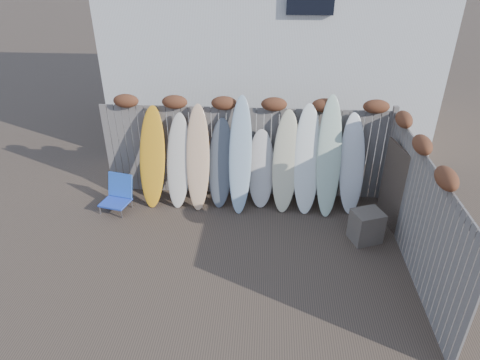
# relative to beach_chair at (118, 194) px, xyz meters

# --- Properties ---
(ground) EXTENTS (80.00, 80.00, 0.00)m
(ground) POSITION_rel_beach_chair_xyz_m (2.58, -1.61, -0.34)
(ground) COLOR #493A2D
(back_fence) EXTENTS (6.05, 0.28, 2.24)m
(back_fence) POSITION_rel_beach_chair_xyz_m (2.64, 0.78, 0.85)
(back_fence) COLOR slate
(back_fence) RESTS_ON ground
(right_fence) EXTENTS (0.28, 4.40, 2.24)m
(right_fence) POSITION_rel_beach_chair_xyz_m (5.57, -1.36, 0.81)
(right_fence) COLOR slate
(right_fence) RESTS_ON ground
(house) EXTENTS (8.50, 5.50, 6.33)m
(house) POSITION_rel_beach_chair_xyz_m (3.08, 4.89, 2.86)
(house) COLOR silver
(house) RESTS_ON ground
(beach_chair) EXTENTS (0.66, 0.69, 0.73)m
(beach_chair) POSITION_rel_beach_chair_xyz_m (0.00, 0.00, 0.00)
(beach_chair) COLOR blue
(beach_chair) RESTS_ON ground
(wooden_crate) EXTENTS (0.65, 0.60, 0.62)m
(wooden_crate) POSITION_rel_beach_chair_xyz_m (4.96, -0.77, -0.03)
(wooden_crate) COLOR #69584F
(wooden_crate) RESTS_ON ground
(lattice_panel) EXTENTS (0.25, 1.10, 1.66)m
(lattice_panel) POSITION_rel_beach_chair_xyz_m (5.52, -0.26, 0.49)
(lattice_panel) COLOR #493D2C
(lattice_panel) RESTS_ON ground
(surfboard_0) EXTENTS (0.60, 0.77, 2.06)m
(surfboard_0) POSITION_rel_beach_chair_xyz_m (0.71, 0.35, 0.69)
(surfboard_0) COLOR #FEA41A
(surfboard_0) RESTS_ON ground
(surfboard_1) EXTENTS (0.57, 0.73, 1.92)m
(surfboard_1) POSITION_rel_beach_chair_xyz_m (1.25, 0.35, 0.62)
(surfboard_1) COLOR beige
(surfboard_1) RESTS_ON ground
(surfboard_2) EXTENTS (0.49, 0.76, 2.12)m
(surfboard_2) POSITION_rel_beach_chair_xyz_m (1.67, 0.32, 0.72)
(surfboard_2) COLOR #FFCF88
(surfboard_2) RESTS_ON ground
(surfboard_3) EXTENTS (0.57, 0.70, 1.82)m
(surfboard_3) POSITION_rel_beach_chair_xyz_m (2.12, 0.40, 0.57)
(surfboard_3) COLOR #555A60
(surfboard_3) RESTS_ON ground
(surfboard_4) EXTENTS (0.49, 0.83, 2.32)m
(surfboard_4) POSITION_rel_beach_chair_xyz_m (2.54, 0.29, 0.82)
(surfboard_4) COLOR #A3BDCB
(surfboard_4) RESTS_ON ground
(surfboard_5) EXTENTS (0.57, 0.60, 1.60)m
(surfboard_5) POSITION_rel_beach_chair_xyz_m (2.96, 0.43, 0.46)
(surfboard_5) COLOR beige
(surfboard_5) RESTS_ON ground
(surfboard_6) EXTENTS (0.59, 0.77, 2.04)m
(surfboard_6) POSITION_rel_beach_chair_xyz_m (3.45, 0.35, 0.68)
(surfboard_6) COLOR beige
(surfboard_6) RESTS_ON ground
(surfboard_7) EXTENTS (0.54, 0.77, 2.17)m
(surfboard_7) POSITION_rel_beach_chair_xyz_m (3.88, 0.35, 0.75)
(surfboard_7) COLOR white
(surfboard_7) RESTS_ON ground
(surfboard_8) EXTENTS (0.48, 0.83, 2.36)m
(surfboard_8) POSITION_rel_beach_chair_xyz_m (4.31, 0.30, 0.84)
(surfboard_8) COLOR beige
(surfboard_8) RESTS_ON ground
(surfboard_9) EXTENTS (0.56, 0.74, 2.00)m
(surfboard_9) POSITION_rel_beach_chair_xyz_m (4.79, 0.39, 0.66)
(surfboard_9) COLOR white
(surfboard_9) RESTS_ON ground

